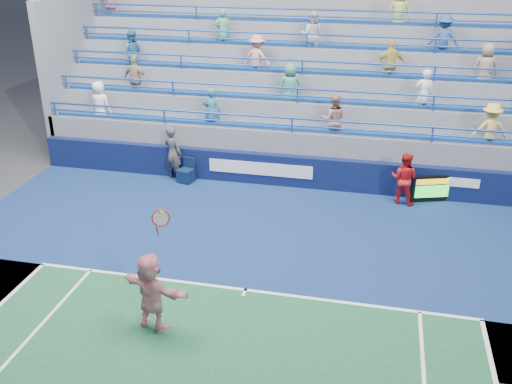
% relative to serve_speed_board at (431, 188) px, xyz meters
% --- Properties ---
extents(ground, '(120.00, 120.00, 0.00)m').
position_rel_serve_speed_board_xyz_m(ground, '(-4.64, -6.24, -0.45)').
color(ground, '#333538').
extents(sponsor_wall, '(18.00, 0.32, 1.10)m').
position_rel_serve_speed_board_xyz_m(sponsor_wall, '(-4.64, 0.26, 0.10)').
color(sponsor_wall, '#0B173D').
rests_on(sponsor_wall, ground).
extents(bleacher_stand, '(18.00, 5.60, 6.13)m').
position_rel_serve_speed_board_xyz_m(bleacher_stand, '(-4.64, 4.03, 1.09)').
color(bleacher_stand, slate).
rests_on(bleacher_stand, ground).
extents(serve_speed_board, '(1.28, 0.55, 0.90)m').
position_rel_serve_speed_board_xyz_m(serve_speed_board, '(0.00, 0.00, 0.00)').
color(serve_speed_board, black).
rests_on(serve_speed_board, ground).
extents(judge_chair, '(0.59, 0.60, 0.86)m').
position_rel_serve_speed_board_xyz_m(judge_chair, '(-8.22, -0.21, -0.18)').
color(judge_chair, '#0C1A3A').
rests_on(judge_chair, ground).
extents(tennis_player, '(1.77, 1.01, 2.93)m').
position_rel_serve_speed_board_xyz_m(tennis_player, '(-6.28, -8.04, 0.46)').
color(tennis_player, white).
rests_on(tennis_player, ground).
extents(line_judge, '(0.84, 0.72, 1.95)m').
position_rel_serve_speed_board_xyz_m(line_judge, '(-8.72, -0.01, 0.52)').
color(line_judge, '#131A34').
rests_on(line_judge, ground).
extents(ball_girl, '(0.97, 0.84, 1.71)m').
position_rel_serve_speed_board_xyz_m(ball_girl, '(-0.90, -0.32, 0.40)').
color(ball_girl, red).
rests_on(ball_girl, ground).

